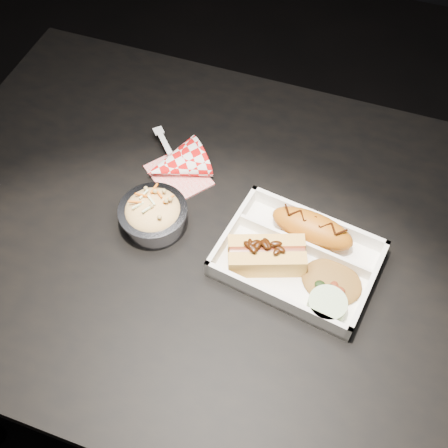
{
  "coord_description": "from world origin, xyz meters",
  "views": [
    {
      "loc": [
        0.15,
        -0.51,
        1.56
      ],
      "look_at": [
        -0.02,
        -0.02,
        0.81
      ],
      "focal_mm": 45.0,
      "sensor_mm": 36.0,
      "label": 1
    }
  ],
  "objects": [
    {
      "name": "hotdog",
      "position": [
        0.06,
        -0.04,
        0.78
      ],
      "size": [
        0.14,
        0.1,
        0.06
      ],
      "rotation": [
        0.0,
        0.0,
        0.35
      ],
      "color": "#E9B04F",
      "rests_on": "food_tray"
    },
    {
      "name": "fried_rice_mound",
      "position": [
        0.17,
        -0.04,
        0.77
      ],
      "size": [
        0.11,
        0.1,
        0.03
      ],
      "primitive_type": "ellipsoid",
      "rotation": [
        0.0,
        0.0,
        -0.15
      ],
      "color": "olive",
      "rests_on": "food_tray"
    },
    {
      "name": "foil_coleslaw_cup",
      "position": [
        -0.15,
        -0.03,
        0.78
      ],
      "size": [
        0.12,
        0.12,
        0.07
      ],
      "color": "silver",
      "rests_on": "dining_table"
    },
    {
      "name": "floor",
      "position": [
        0.0,
        0.0,
        -0.03
      ],
      "size": [
        4.0,
        4.0,
        0.05
      ],
      "primitive_type": "cube",
      "color": "black",
      "rests_on": "ground"
    },
    {
      "name": "dining_table",
      "position": [
        0.0,
        0.0,
        0.66
      ],
      "size": [
        1.2,
        0.8,
        0.75
      ],
      "color": "black",
      "rests_on": "ground"
    },
    {
      "name": "fried_pastry",
      "position": [
        0.11,
        0.03,
        0.78
      ],
      "size": [
        0.15,
        0.08,
        0.05
      ],
      "primitive_type": "ellipsoid",
      "rotation": [
        0.0,
        0.0,
        -0.15
      ],
      "color": "#BD6512",
      "rests_on": "food_tray"
    },
    {
      "name": "cupcake_liner",
      "position": [
        0.17,
        -0.09,
        0.77
      ],
      "size": [
        0.06,
        0.06,
        0.03
      ],
      "primitive_type": "cylinder",
      "color": "#B1CD9B",
      "rests_on": "food_tray"
    },
    {
      "name": "food_tray",
      "position": [
        0.11,
        -0.02,
        0.76
      ],
      "size": [
        0.27,
        0.21,
        0.04
      ],
      "rotation": [
        0.0,
        0.0,
        -0.15
      ],
      "color": "white",
      "rests_on": "dining_table"
    },
    {
      "name": "napkin_fork",
      "position": [
        -0.16,
        0.1,
        0.77
      ],
      "size": [
        0.16,
        0.16,
        0.1
      ],
      "rotation": [
        0.0,
        0.0,
        -0.82
      ],
      "color": "red",
      "rests_on": "dining_table"
    }
  ]
}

